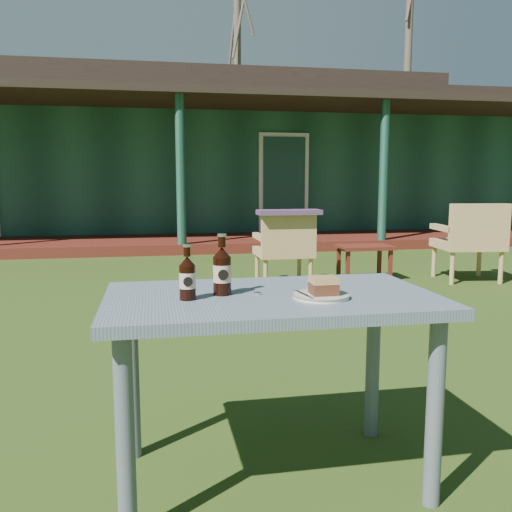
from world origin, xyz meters
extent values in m
plane|color=#334916|center=(0.00, 0.00, 0.00)|extent=(80.00, 80.00, 0.00)
cube|color=#1B4837|center=(0.00, 9.50, 1.30)|extent=(15.00, 6.00, 2.60)
cube|color=black|center=(0.00, 9.50, 2.75)|extent=(15.80, 6.80, 0.30)
cube|color=black|center=(0.00, 9.50, 3.15)|extent=(12.00, 3.50, 0.60)
cube|color=#5A1F16|center=(0.00, 5.60, 0.08)|extent=(15.00, 1.80, 0.16)
cube|color=black|center=(0.00, 5.60, 2.45)|extent=(15.40, 2.00, 0.12)
cylinder|color=#1B4837|center=(0.00, 4.80, 1.23)|extent=(0.14, 0.14, 2.45)
cylinder|color=#1B4837|center=(3.25, 4.80, 1.23)|extent=(0.14, 0.14, 2.45)
cube|color=white|center=(2.00, 6.48, 1.00)|extent=(0.95, 0.06, 2.00)
cube|color=#193D38|center=(2.00, 6.45, 1.00)|extent=(0.80, 0.04, 1.85)
cylinder|color=brown|center=(3.00, 18.50, 4.75)|extent=(0.28, 0.28, 9.50)
cylinder|color=brown|center=(9.50, 17.00, 5.50)|extent=(0.28, 0.28, 11.00)
cube|color=slate|center=(0.00, -1.60, 0.70)|extent=(1.20, 0.70, 0.04)
cylinder|color=slate|center=(-0.52, -1.87, 0.34)|extent=(0.06, 0.06, 0.68)
cylinder|color=slate|center=(0.52, -1.87, 0.34)|extent=(0.06, 0.06, 0.68)
cylinder|color=slate|center=(-0.52, -1.33, 0.34)|extent=(0.06, 0.06, 0.68)
cylinder|color=slate|center=(0.52, -1.33, 0.34)|extent=(0.06, 0.06, 0.68)
cylinder|color=silver|center=(0.16, -1.69, 0.73)|extent=(0.20, 0.20, 0.01)
cylinder|color=olive|center=(0.16, -1.69, 0.73)|extent=(0.20, 0.20, 0.00)
cube|color=#4E2819|center=(0.17, -1.70, 0.75)|extent=(0.09, 0.08, 0.04)
cube|color=tan|center=(0.17, -1.70, 0.79)|extent=(0.09, 0.09, 0.02)
cube|color=silver|center=(0.10, -1.70, 0.74)|extent=(0.03, 0.14, 0.00)
cylinder|color=black|center=(-0.18, -1.57, 0.79)|extent=(0.07, 0.07, 0.14)
cone|color=black|center=(-0.18, -1.57, 0.88)|extent=(0.07, 0.07, 0.04)
cylinder|color=black|center=(-0.18, -1.57, 0.91)|extent=(0.03, 0.03, 0.04)
cylinder|color=silver|center=(-0.18, -1.57, 0.94)|extent=(0.03, 0.03, 0.01)
cylinder|color=#C9AD8E|center=(-0.18, -1.57, 0.80)|extent=(0.07, 0.07, 0.06)
cylinder|color=black|center=(-0.18, -1.61, 0.80)|extent=(0.04, 0.00, 0.04)
cylinder|color=black|center=(-0.31, -1.63, 0.78)|extent=(0.06, 0.06, 0.12)
cone|color=black|center=(-0.31, -1.63, 0.86)|extent=(0.06, 0.06, 0.03)
cylinder|color=black|center=(-0.31, -1.63, 0.89)|extent=(0.02, 0.02, 0.03)
cylinder|color=silver|center=(-0.31, -1.63, 0.91)|extent=(0.03, 0.03, 0.01)
cylinder|color=#C9AD8E|center=(-0.31, -1.63, 0.79)|extent=(0.06, 0.06, 0.06)
cylinder|color=black|center=(-0.31, -1.66, 0.79)|extent=(0.03, 0.00, 0.03)
cylinder|color=silver|center=(-0.05, -1.59, 0.72)|extent=(0.03, 0.03, 0.01)
cube|color=tan|center=(0.95, 2.16, 0.36)|extent=(0.58, 0.55, 0.08)
cube|color=tan|center=(0.96, 1.92, 0.59)|extent=(0.58, 0.08, 0.38)
cube|color=tan|center=(1.21, 2.18, 0.53)|extent=(0.07, 0.51, 0.05)
cube|color=tan|center=(0.70, 2.17, 0.53)|extent=(0.07, 0.51, 0.05)
cylinder|color=tan|center=(1.20, 2.38, 0.16)|extent=(0.05, 0.05, 0.32)
cylinder|color=tan|center=(0.71, 2.38, 0.16)|extent=(0.05, 0.05, 0.32)
cylinder|color=tan|center=(1.20, 1.93, 0.16)|extent=(0.05, 0.05, 0.32)
cylinder|color=tan|center=(0.71, 1.93, 0.16)|extent=(0.05, 0.05, 0.32)
cube|color=tan|center=(3.08, 2.05, 0.41)|extent=(0.72, 0.69, 0.09)
cube|color=tan|center=(3.04, 1.79, 0.67)|extent=(0.66, 0.16, 0.43)
cube|color=tan|center=(3.37, 2.04, 0.60)|extent=(0.14, 0.58, 0.06)
cube|color=tan|center=(2.79, 2.11, 0.60)|extent=(0.14, 0.58, 0.06)
cylinder|color=tan|center=(3.38, 2.27, 0.18)|extent=(0.05, 0.05, 0.36)
cylinder|color=tan|center=(2.83, 2.34, 0.18)|extent=(0.05, 0.05, 0.36)
cylinder|color=tan|center=(3.32, 1.76, 0.18)|extent=(0.05, 0.05, 0.36)
cylinder|color=tan|center=(2.77, 1.83, 0.18)|extent=(0.05, 0.05, 0.36)
cube|color=#5A395C|center=(0.96, 1.92, 0.81)|extent=(0.66, 0.24, 0.05)
cube|color=#5A1F16|center=(1.92, 2.25, 0.38)|extent=(0.60, 0.40, 0.04)
cube|color=#5A1F16|center=(1.67, 2.10, 0.18)|extent=(0.04, 0.04, 0.36)
cube|color=#5A1F16|center=(2.17, 2.10, 0.18)|extent=(0.04, 0.04, 0.36)
cube|color=#5A1F16|center=(1.67, 2.40, 0.18)|extent=(0.04, 0.04, 0.36)
cube|color=#5A1F16|center=(2.17, 2.40, 0.18)|extent=(0.04, 0.04, 0.36)
camera|label=1|loc=(-0.42, -3.50, 1.13)|focal=38.00mm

